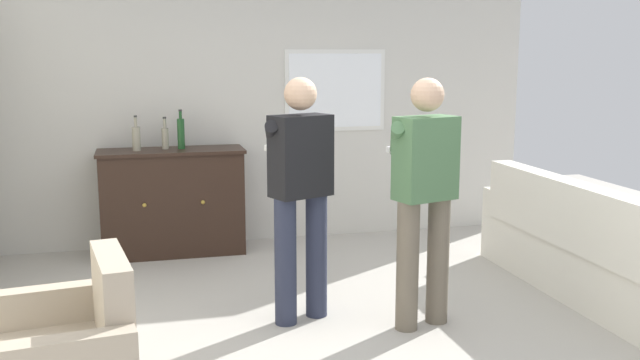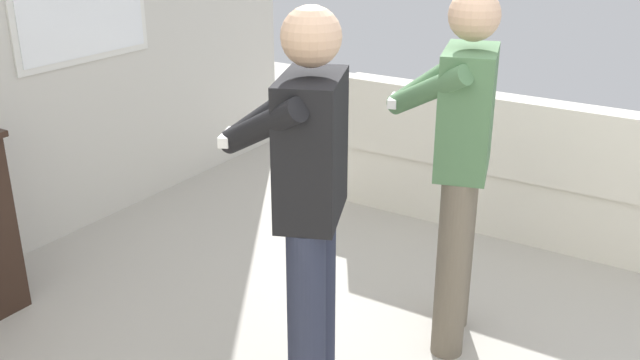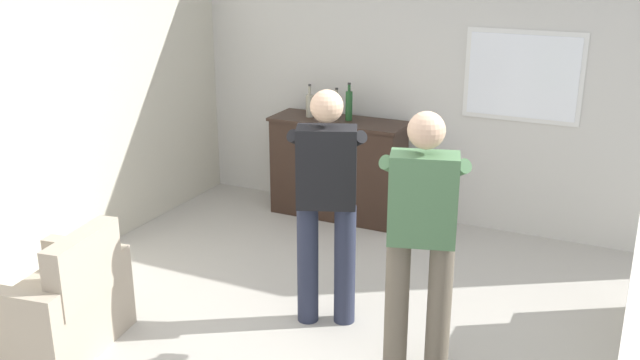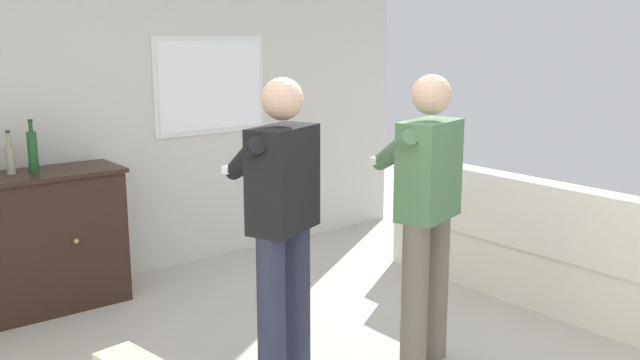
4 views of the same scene
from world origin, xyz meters
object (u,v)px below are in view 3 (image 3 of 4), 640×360
at_px(bottle_liquor_amber, 349,105).
at_px(bottle_spirits_clear, 310,105).
at_px(sideboard_cabinet, 338,168).
at_px(person_standing_right, 421,232).
at_px(bottle_wine_green, 336,107).
at_px(person_standing_left, 327,197).
at_px(armchair, 60,309).

distance_m(bottle_liquor_amber, bottle_spirits_clear, 0.40).
height_order(sideboard_cabinet, person_standing_right, person_standing_right).
relative_size(bottle_wine_green, person_standing_left, 0.17).
xyz_separation_m(bottle_wine_green, bottle_spirits_clear, (-0.25, -0.06, 0.01)).
height_order(sideboard_cabinet, person_standing_left, person_standing_left).
bearing_deg(person_standing_left, person_standing_right, -21.76).
height_order(bottle_spirits_clear, person_standing_left, person_standing_left).
xyz_separation_m(armchair, bottle_liquor_amber, (0.75, 3.03, 0.83)).
distance_m(person_standing_left, person_standing_right, 0.83).
height_order(armchair, person_standing_left, person_standing_left).
bearing_deg(bottle_wine_green, person_standing_right, -54.97).
relative_size(sideboard_cabinet, bottle_wine_green, 4.47).
distance_m(bottle_wine_green, person_standing_right, 2.77).
distance_m(bottle_spirits_clear, person_standing_right, 2.88).
relative_size(bottle_wine_green, bottle_spirits_clear, 0.93).
relative_size(sideboard_cabinet, person_standing_right, 0.78).
xyz_separation_m(bottle_liquor_amber, person_standing_right, (1.45, -2.24, -0.18)).
xyz_separation_m(armchair, sideboard_cabinet, (0.66, 3.00, 0.20)).
xyz_separation_m(bottle_spirits_clear, person_standing_left, (1.07, -1.90, -0.15)).
xyz_separation_m(sideboard_cabinet, bottle_spirits_clear, (-0.30, -0.01, 0.60)).
xyz_separation_m(bottle_wine_green, person_standing_right, (1.59, -2.27, -0.14)).
relative_size(sideboard_cabinet, bottle_spirits_clear, 4.15).
bearing_deg(bottle_wine_green, armchair, -101.34).
bearing_deg(person_standing_right, bottle_liquor_amber, 122.86).
height_order(bottle_liquor_amber, bottle_spirits_clear, bottle_liquor_amber).
height_order(armchair, sideboard_cabinet, sideboard_cabinet).
height_order(armchair, bottle_wine_green, bottle_wine_green).
height_order(bottle_liquor_amber, person_standing_left, person_standing_left).
xyz_separation_m(sideboard_cabinet, person_standing_right, (1.54, -2.21, 0.45)).
xyz_separation_m(bottle_wine_green, bottle_liquor_amber, (0.14, -0.03, 0.04)).
distance_m(bottle_liquor_amber, person_standing_right, 2.67).
bearing_deg(sideboard_cabinet, person_standing_left, -67.96).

